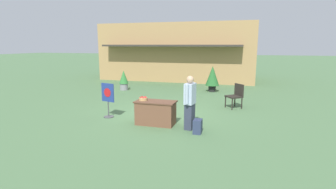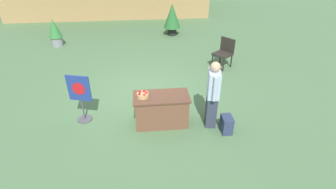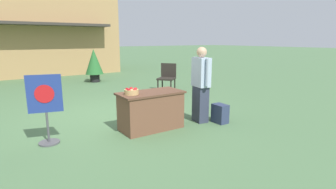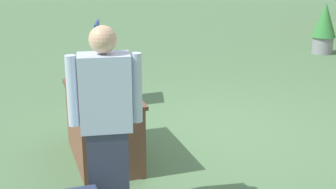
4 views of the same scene
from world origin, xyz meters
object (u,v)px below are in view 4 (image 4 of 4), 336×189
object	(u,v)px
apple_basket	(94,76)
person_visitor	(106,124)
poster_board	(98,61)
potted_plant_near_left	(324,27)
display_table	(103,125)

from	to	relation	value
apple_basket	person_visitor	world-z (taller)	person_visitor
person_visitor	poster_board	world-z (taller)	person_visitor
person_visitor	potted_plant_near_left	xyz separation A→B (m)	(-5.14, 5.96, -0.25)
person_visitor	potted_plant_near_left	size ratio (longest dim) A/B	1.48
display_table	potted_plant_near_left	size ratio (longest dim) A/B	1.17
apple_basket	poster_board	xyz separation A→B (m)	(-1.50, 0.32, -0.17)
person_visitor	display_table	bearing A→B (deg)	0.00
person_visitor	apple_basket	bearing A→B (deg)	2.35
display_table	poster_board	size ratio (longest dim) A/B	1.07
apple_basket	potted_plant_near_left	bearing A→B (deg)	121.43
poster_board	potted_plant_near_left	world-z (taller)	poster_board
potted_plant_near_left	poster_board	bearing A→B (deg)	-69.56
display_table	person_visitor	bearing A→B (deg)	-8.70
display_table	person_visitor	size ratio (longest dim) A/B	0.79
apple_basket	poster_board	size ratio (longest dim) A/B	0.22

